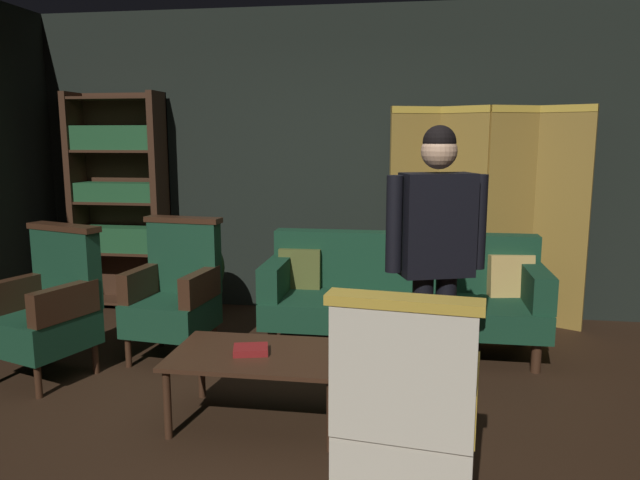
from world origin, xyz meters
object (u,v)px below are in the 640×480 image
Objects in this scene: velvet_couch at (402,291)px; armchair_wing_right at (175,293)px; armchair_wing_left at (49,307)px; standing_figure at (436,247)px; folding_screen at (486,213)px; potted_plant at (197,274)px; armchair_gilt_accent at (407,414)px; coffee_table at (259,360)px; bookshelf at (119,197)px; book_red_leather at (251,350)px.

armchair_wing_right reaches higher than velvet_couch.
velvet_couch is 2.04× the size of armchair_wing_left.
standing_figure reaches higher than armchair_wing_left.
armchair_wing_left and armchair_wing_right have the same top height.
folding_screen is 2.01m from standing_figure.
velvet_couch reaches higher than potted_plant.
armchair_gilt_accent is (-0.64, -2.96, -0.50)m from folding_screen.
velvet_couch is at bearing 91.51° from armchair_gilt_accent.
armchair_wing_right is at bearing 158.70° from standing_figure.
coffee_table is (-1.48, -2.16, -0.61)m from folding_screen.
bookshelf reaches higher than book_red_leather.
potted_plant is at bearing 126.04° from armchair_gilt_accent.
book_red_leather is (0.97, -1.78, -0.01)m from potted_plant.
armchair_wing_left is 1.00× the size of armchair_wing_right.
velvet_couch is at bearing -15.35° from bookshelf.
coffee_table is at bearing -15.84° from armchair_wing_left.
velvet_couch is 1.62m from coffee_table.
bookshelf is 0.97× the size of velvet_couch.
bookshelf is 2.97m from coffee_table.
armchair_wing_right is (-1.73, 1.74, 0.00)m from armchair_gilt_accent.
coffee_table is at bearing 136.63° from armchair_gilt_accent.
coffee_table is 2.03m from potted_plant.
velvet_couch is at bearing 61.07° from coffee_table.
velvet_couch is 2.72× the size of potted_plant.
folding_screen is at bearing 55.57° from coffee_table.
armchair_wing_right is 1.28m from book_red_leather.
bookshelf is 10.51× the size of book_red_leather.
armchair_wing_right is at bearing 131.17° from book_red_leather.
book_red_leather is (1.55, -0.47, -0.05)m from armchair_wing_left.
armchair_gilt_accent reaches higher than velvet_couch.
folding_screen is at bearing 54.96° from book_red_leather.
armchair_gilt_accent is at bearing -45.21° from armchair_wing_right.
folding_screen is 0.93× the size of bookshelf.
coffee_table is (1.92, -2.16, -0.70)m from bookshelf.
velvet_couch is 1.66m from book_red_leather.
coffee_table is 1.66m from armchair_wing_left.
armchair_wing_left is 0.61× the size of standing_figure.
velvet_couch is 10.87× the size of book_red_leather.
armchair_wing_right is at bearing 133.14° from coffee_table.
armchair_gilt_accent is at bearing -43.37° from coffee_table.
armchair_gilt_accent is at bearing -46.99° from bookshelf.
standing_figure is at bearing -5.22° from armchair_wing_left.
velvet_couch is at bearing -10.71° from potted_plant.
armchair_gilt_accent is (0.84, -0.80, 0.12)m from coffee_table.
armchair_gilt_accent reaches higher than book_red_leather.
folding_screen is 1.83× the size of armchair_wing_left.
folding_screen is at bearing 27.16° from armchair_wing_right.
standing_figure reaches higher than armchair_wing_right.
folding_screen is 3.55m from armchair_wing_left.
folding_screen is at bearing -0.03° from bookshelf.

